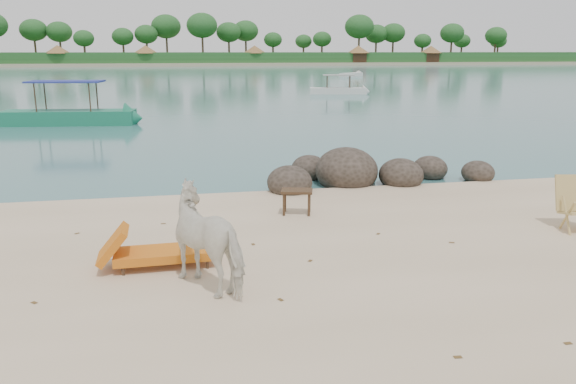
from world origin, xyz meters
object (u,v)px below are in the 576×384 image
side_table (297,203)px  boat_near (66,88)px  boulders (360,173)px  cow (213,239)px  lounge_chair (165,250)px

side_table → boat_near: size_ratio=0.09×
boulders → side_table: boulders is taller
cow → side_table: cow is taller
boulders → side_table: 3.68m
lounge_chair → side_table: bearing=41.0°
side_table → lounge_chair: size_ratio=0.33×
boulders → cow: bearing=-124.5°
lounge_chair → boat_near: bearing=102.1°
boulders → cow: 7.65m
cow → lounge_chair: cow is taller
boat_near → side_table: bearing=-59.6°
side_table → lounge_chair: 3.73m
boulders → lounge_chair: bearing=-133.2°
cow → boat_near: size_ratio=0.25×
cow → side_table: size_ratio=2.67×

